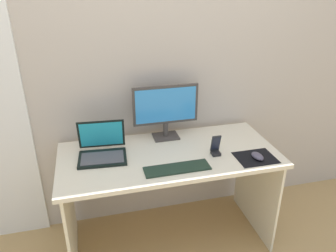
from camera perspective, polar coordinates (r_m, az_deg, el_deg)
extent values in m
plane|color=tan|center=(2.61, 0.16, -18.90)|extent=(8.00, 8.00, 0.00)
cube|color=#BAAFA1|center=(2.33, -2.21, 11.02)|extent=(6.00, 0.04, 2.50)
cube|color=beige|center=(2.18, 0.18, -5.10)|extent=(1.44, 0.66, 0.03)
cube|color=beige|center=(2.34, -16.69, -14.74)|extent=(0.02, 0.62, 0.71)
cube|color=beige|center=(2.60, 15.04, -10.09)|extent=(0.02, 0.62, 0.71)
cube|color=#3E3935|center=(2.38, -0.40, -1.80)|extent=(0.18, 0.14, 0.01)
cylinder|color=#3E3935|center=(2.35, -0.41, -0.59)|extent=(0.04, 0.04, 0.10)
cube|color=#3E3935|center=(2.28, -0.42, 3.71)|extent=(0.46, 0.02, 0.28)
cube|color=#338CD8|center=(2.27, -0.36, 3.62)|extent=(0.43, 0.00, 0.24)
cube|color=black|center=(2.14, -11.32, -5.50)|extent=(0.32, 0.24, 0.02)
cube|color=#47474C|center=(2.13, -11.34, -5.42)|extent=(0.28, 0.18, 0.00)
cube|color=black|center=(2.20, -11.52, -1.38)|extent=(0.31, 0.07, 0.21)
cube|color=#26A5BF|center=(2.20, -11.52, -1.41)|extent=(0.28, 0.06, 0.18)
cube|color=#1B2D20|center=(2.00, 1.46, -7.39)|extent=(0.40, 0.12, 0.01)
cube|color=black|center=(2.19, 14.97, -5.34)|extent=(0.25, 0.20, 0.00)
ellipsoid|color=#4B4455|center=(2.17, 15.29, -5.08)|extent=(0.07, 0.11, 0.04)
cube|color=black|center=(2.17, 8.31, -4.75)|extent=(0.06, 0.05, 0.02)
cube|color=black|center=(2.15, 8.29, -2.99)|extent=(0.06, 0.04, 0.12)
cube|color=#1E2333|center=(2.14, 8.34, -3.02)|extent=(0.05, 0.02, 0.10)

